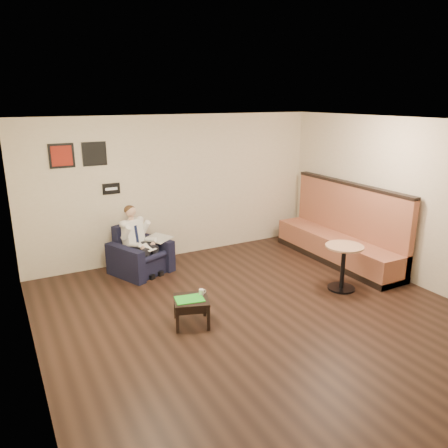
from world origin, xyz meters
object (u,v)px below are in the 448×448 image
green_folder (189,299)px  banquette (338,224)px  armchair (140,250)px  coffee_mug (201,292)px  seated_man (144,243)px  smartphone (193,294)px  cafe_table (343,267)px  side_table (191,311)px

green_folder → banquette: size_ratio=0.13×
armchair → coffee_mug: size_ratio=10.78×
armchair → banquette: bearing=-42.4°
seated_man → green_folder: seated_man is taller
coffee_mug → smartphone: (-0.10, 0.07, -0.04)m
banquette → cafe_table: (-0.84, -1.06, -0.37)m
green_folder → coffee_mug: coffee_mug is taller
seated_man → banquette: bearing=-41.1°
armchair → coffee_mug: armchair is taller
armchair → seated_man: size_ratio=0.75×
coffee_mug → armchair: bearing=95.6°
banquette → coffee_mug: bearing=-165.2°
armchair → seated_man: 0.20m
side_table → cafe_table: size_ratio=0.62×
green_folder → cafe_table: bearing=-2.3°
armchair → side_table: armchair is taller
banquette → side_table: bearing=-165.2°
side_table → banquette: size_ratio=0.16×
armchair → cafe_table: size_ratio=1.16×
green_folder → coffee_mug: bearing=14.9°
side_table → green_folder: (-0.03, -0.01, 0.20)m
side_table → coffee_mug: size_ratio=5.79×
seated_man → smartphone: bearing=-111.2°
armchair → smartphone: size_ratio=7.31×
side_table → green_folder: 0.20m
seated_man → banquette: (3.54, -1.14, 0.16)m
smartphone → banquette: 3.58m
side_table → banquette: 3.72m
cafe_table → seated_man: bearing=140.7°
coffee_mug → banquette: bearing=14.8°
green_folder → banquette: (3.58, 0.95, 0.36)m
side_table → green_folder: green_folder is taller
armchair → side_table: (0.03, -2.19, -0.24)m
smartphone → cafe_table: cafe_table is taller
coffee_mug → cafe_table: 2.53m
side_table → banquette: (3.55, 0.94, 0.56)m
seated_man → smartphone: 1.98m
coffee_mug → smartphone: 0.12m
seated_man → coffee_mug: size_ratio=14.30×
banquette → armchair: bearing=160.8°
side_table → smartphone: 0.25m
smartphone → coffee_mug: bearing=-7.1°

